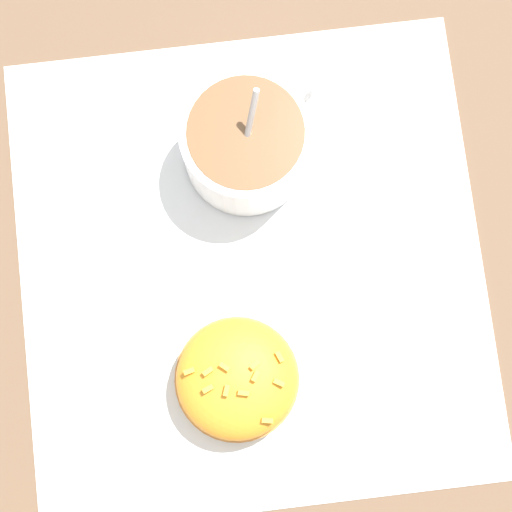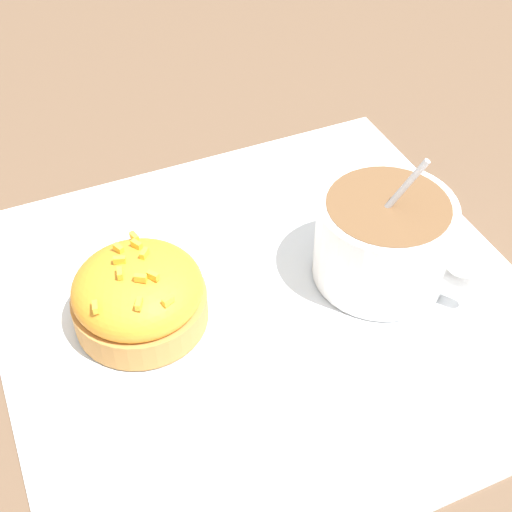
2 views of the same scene
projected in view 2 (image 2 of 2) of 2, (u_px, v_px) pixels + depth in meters
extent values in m
plane|color=brown|center=(267.00, 304.00, 0.45)|extent=(3.00, 3.00, 0.00)
cube|color=white|center=(267.00, 303.00, 0.45)|extent=(0.35, 0.34, 0.00)
cylinder|color=white|center=(385.00, 243.00, 0.45)|extent=(0.09, 0.09, 0.06)
cylinder|color=brown|center=(390.00, 214.00, 0.43)|extent=(0.08, 0.08, 0.01)
torus|color=white|center=(460.00, 268.00, 0.43)|extent=(0.03, 0.03, 0.04)
ellipsoid|color=silver|center=(419.00, 266.00, 0.46)|extent=(0.03, 0.02, 0.01)
cylinder|color=silver|center=(382.00, 216.00, 0.43)|extent=(0.04, 0.02, 0.08)
cylinder|color=#C18442|center=(141.00, 307.00, 0.43)|extent=(0.08, 0.08, 0.02)
ellipsoid|color=orange|center=(138.00, 288.00, 0.42)|extent=(0.08, 0.08, 0.04)
cube|color=yellow|center=(120.00, 273.00, 0.40)|extent=(0.00, 0.01, 0.00)
cube|color=yellow|center=(95.00, 307.00, 0.39)|extent=(0.00, 0.01, 0.00)
cube|color=yellow|center=(137.00, 245.00, 0.42)|extent=(0.01, 0.01, 0.00)
cube|color=yellow|center=(139.00, 273.00, 0.40)|extent=(0.01, 0.01, 0.00)
cube|color=yellow|center=(151.00, 271.00, 0.40)|extent=(0.01, 0.01, 0.00)
cube|color=yellow|center=(118.00, 248.00, 0.42)|extent=(0.01, 0.01, 0.00)
cube|color=yellow|center=(144.00, 253.00, 0.41)|extent=(0.01, 0.01, 0.00)
cube|color=yellow|center=(168.00, 301.00, 0.40)|extent=(0.01, 0.01, 0.00)
cube|color=yellow|center=(120.00, 260.00, 0.41)|extent=(0.01, 0.00, 0.00)
cube|color=yellow|center=(139.00, 304.00, 0.39)|extent=(0.01, 0.01, 0.00)
cube|color=yellow|center=(134.00, 237.00, 0.43)|extent=(0.01, 0.01, 0.00)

